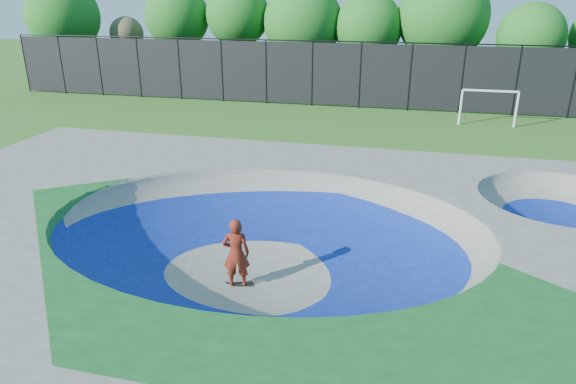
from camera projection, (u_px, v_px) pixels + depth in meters
The scene contains 7 objects.
ground at pixel (266, 273), 13.20m from camera, with size 120.00×120.00×0.00m, color #2C5C19.
skate_deck at pixel (266, 247), 12.93m from camera, with size 22.00×14.00×1.50m, color gray.
skater at pixel (236, 253), 12.31m from camera, with size 0.65×0.43×1.79m, color red.
skateboard at pixel (237, 285), 12.62m from camera, with size 0.78×0.22×0.05m, color black.
soccer_goal at pixel (489, 101), 27.38m from camera, with size 2.95×0.12×1.95m.
fence at pixel (360, 74), 31.45m from camera, with size 48.09×0.09×4.04m.
treeline at pixel (400, 22), 34.62m from camera, with size 53.07×7.43×8.27m.
Camera 1 is at (3.29, -11.08, 6.73)m, focal length 32.00 mm.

